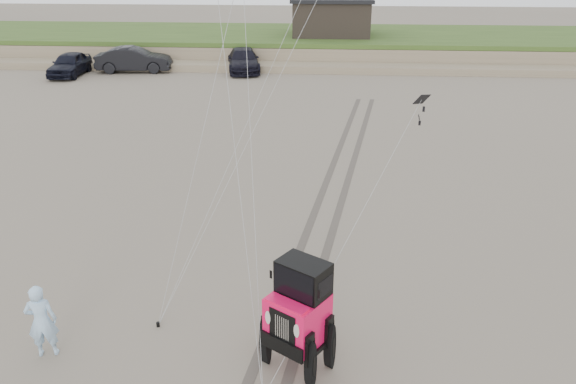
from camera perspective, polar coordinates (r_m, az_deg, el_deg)
name	(u,v)px	position (r m, az deg, el deg)	size (l,w,h in m)	color
ground	(239,350)	(13.12, -4.97, -15.74)	(160.00, 160.00, 0.00)	#6B6054
dune_ridge	(307,45)	(48.10, 1.89, 14.73)	(160.00, 14.25, 1.73)	#7A6B54
cabin	(332,15)	(47.26, 4.45, 17.47)	(6.40, 5.40, 3.35)	black
truck_a	(70,64)	(42.83, -21.31, 12.02)	(1.87, 4.65, 1.58)	black
truck_b	(134,60)	(42.69, -15.38, 12.85)	(1.85, 5.30, 1.75)	black
truck_c	(243,60)	(41.62, -4.55, 13.20)	(2.18, 5.37, 1.56)	black
jeep	(298,327)	(12.08, 0.99, -13.59)	(2.30, 5.34, 1.99)	#FF0E4F
man	(42,321)	(13.54, -23.76, -11.90)	(0.65, 0.42, 1.77)	#99D2ED
stake_main	(158,324)	(14.06, -13.07, -12.97)	(0.08, 0.08, 0.12)	black
tire_tracks	(329,203)	(19.81, 4.23, -1.17)	(5.22, 29.74, 0.01)	#4C443D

